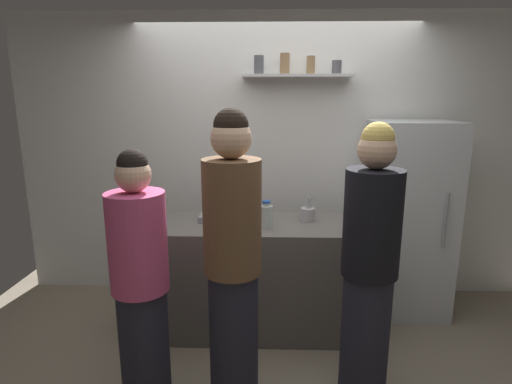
{
  "coord_description": "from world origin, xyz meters",
  "views": [
    {
      "loc": [
        -0.07,
        -2.58,
        1.86
      ],
      "look_at": [
        -0.16,
        0.51,
        1.15
      ],
      "focal_mm": 28.78,
      "sensor_mm": 36.0,
      "label": 1
    }
  ],
  "objects": [
    {
      "name": "ground_plane",
      "position": [
        0.0,
        0.0,
        0.0
      ],
      "size": [
        5.28,
        5.28,
        0.0
      ],
      "primitive_type": "plane",
      "color": "gray"
    },
    {
      "name": "back_wall_assembly",
      "position": [
        0.0,
        1.25,
        1.31
      ],
      "size": [
        4.8,
        0.32,
        2.6
      ],
      "color": "white",
      "rests_on": "ground"
    },
    {
      "name": "refrigerator",
      "position": [
        1.14,
        0.85,
        0.84
      ],
      "size": [
        0.67,
        0.61,
        1.67
      ],
      "color": "silver",
      "rests_on": "ground"
    },
    {
      "name": "counter",
      "position": [
        -0.16,
        0.51,
        0.45
      ],
      "size": [
        1.7,
        0.67,
        0.9
      ],
      "primitive_type": "cube",
      "color": "#66605B",
      "rests_on": "ground"
    },
    {
      "name": "baking_pan",
      "position": [
        -0.44,
        0.59,
        0.92
      ],
      "size": [
        0.34,
        0.24,
        0.05
      ],
      "primitive_type": "cube",
      "color": "gray",
      "rests_on": "counter"
    },
    {
      "name": "utensil_holder",
      "position": [
        0.25,
        0.58,
        0.95
      ],
      "size": [
        0.12,
        0.12,
        0.22
      ],
      "color": "#B2B2B7",
      "rests_on": "counter"
    },
    {
      "name": "wine_bottle_dark_glass",
      "position": [
        -0.33,
        0.31,
        1.02
      ],
      "size": [
        0.07,
        0.07,
        0.33
      ],
      "color": "black",
      "rests_on": "counter"
    },
    {
      "name": "wine_bottle_amber_glass",
      "position": [
        0.57,
        0.47,
        1.02
      ],
      "size": [
        0.07,
        0.07,
        0.33
      ],
      "color": "#472814",
      "rests_on": "counter"
    },
    {
      "name": "water_bottle_plastic",
      "position": [
        -0.08,
        0.4,
        0.99
      ],
      "size": [
        0.1,
        0.1,
        0.21
      ],
      "color": "silver",
      "rests_on": "counter"
    },
    {
      "name": "person_brown_jacket",
      "position": [
        -0.28,
        -0.32,
        0.91
      ],
      "size": [
        0.34,
        0.34,
        1.81
      ],
      "rotation": [
        0.0,
        0.0,
        0.71
      ],
      "color": "#262633",
      "rests_on": "ground"
    },
    {
      "name": "person_pink_top",
      "position": [
        -0.82,
        -0.36,
        0.78
      ],
      "size": [
        0.34,
        0.34,
        1.59
      ],
      "rotation": [
        0.0,
        0.0,
        2.06
      ],
      "color": "#262633",
      "rests_on": "ground"
    },
    {
      "name": "person_blonde",
      "position": [
        0.55,
        -0.25,
        0.86
      ],
      "size": [
        0.34,
        0.34,
        1.73
      ],
      "rotation": [
        0.0,
        0.0,
        2.4
      ],
      "color": "#262633",
      "rests_on": "ground"
    }
  ]
}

